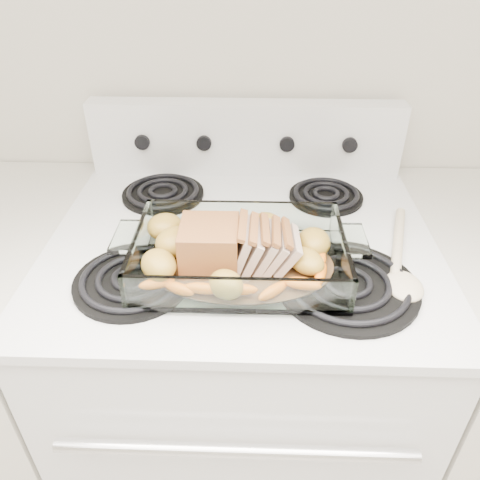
{
  "coord_description": "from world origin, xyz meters",
  "views": [
    {
      "loc": [
        0.02,
        0.86,
        1.47
      ],
      "look_at": [
        -0.0,
        1.55,
        0.99
      ],
      "focal_mm": 35.0,
      "sensor_mm": 36.0,
      "label": 1
    }
  ],
  "objects": [
    {
      "name": "electric_range",
      "position": [
        0.0,
        1.66,
        0.48
      ],
      "size": [
        0.78,
        0.7,
        1.12
      ],
      "color": "silver",
      "rests_on": "ground"
    },
    {
      "name": "baking_dish",
      "position": [
        -0.0,
        1.53,
        0.96
      ],
      "size": [
        0.37,
        0.24,
        0.07
      ],
      "rotation": [
        0.0,
        0.0,
        0.0
      ],
      "color": "silver",
      "rests_on": "electric_range"
    },
    {
      "name": "pork_roast",
      "position": [
        -0.02,
        1.53,
        0.99
      ],
      "size": [
        0.21,
        0.1,
        0.08
      ],
      "rotation": [
        0.0,
        0.0,
        -0.26
      ],
      "color": "brown",
      "rests_on": "baking_dish"
    },
    {
      "name": "roast_vegetables",
      "position": [
        -0.01,
        1.57,
        0.97
      ],
      "size": [
        0.39,
        0.21,
        0.05
      ],
      "rotation": [
        0.0,
        0.0,
        -0.01
      ],
      "color": "orange",
      "rests_on": "baking_dish"
    },
    {
      "name": "wooden_spoon",
      "position": [
        0.3,
        1.55,
        0.94
      ],
      "size": [
        0.1,
        0.3,
        0.02
      ],
      "rotation": [
        0.0,
        0.0,
        -0.28
      ],
      "color": "beige",
      "rests_on": "electric_range"
    }
  ]
}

